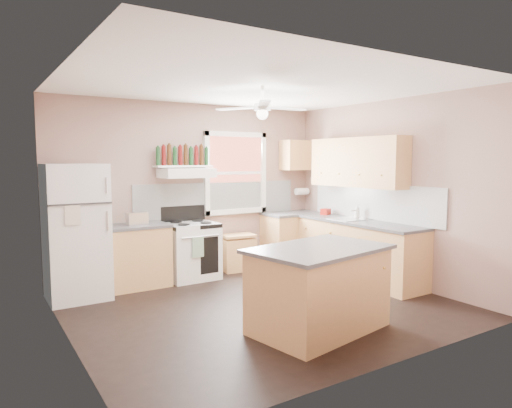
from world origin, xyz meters
TOP-DOWN VIEW (x-y plane):
  - floor at (0.00, 0.00)m, footprint 4.50×4.50m
  - ceiling at (0.00, 0.00)m, footprint 4.50×4.50m
  - wall_back at (0.00, 2.02)m, footprint 4.50×0.05m
  - wall_right at (2.27, 0.00)m, footprint 0.05×4.00m
  - wall_left at (-2.27, 0.00)m, footprint 0.05×4.00m
  - backsplash_back at (0.45, 1.99)m, footprint 2.90×0.03m
  - backsplash_right at (2.23, 0.30)m, footprint 0.03×2.60m
  - window_view at (0.75, 1.98)m, footprint 1.00×0.02m
  - window_frame at (0.75, 1.96)m, footprint 1.16×0.07m
  - refrigerator at (-1.88, 1.56)m, footprint 0.75×0.73m
  - base_cabinet_left at (-1.06, 1.70)m, footprint 0.90×0.60m
  - counter_left at (-1.06, 1.70)m, footprint 0.92×0.62m
  - toaster at (-1.04, 1.65)m, footprint 0.28×0.17m
  - stove at (-0.20, 1.68)m, footprint 0.75×0.64m
  - range_hood at (-0.23, 1.75)m, footprint 0.78×0.50m
  - bottle_shelf at (-0.23, 1.87)m, footprint 0.90×0.26m
  - cart at (0.67, 1.75)m, footprint 0.57×0.41m
  - base_cabinet_corner at (1.75, 1.70)m, footprint 1.00×0.60m
  - base_cabinet_right at (1.95, 0.30)m, footprint 0.60×2.20m
  - counter_corner at (1.75, 1.70)m, footprint 1.02×0.62m
  - counter_right at (1.94, 0.30)m, footprint 0.62×2.22m
  - sink at (1.94, 0.50)m, footprint 0.55×0.45m
  - faucet at (2.10, 0.50)m, footprint 0.03×0.03m
  - upper_cabinet_right at (2.08, 0.50)m, footprint 0.33×1.80m
  - upper_cabinet_corner at (1.95, 1.83)m, footprint 0.60×0.33m
  - paper_towel at (2.07, 1.86)m, footprint 0.26×0.12m
  - island at (0.07, -1.00)m, footprint 1.53×1.11m
  - island_top at (0.07, -1.00)m, footprint 1.62×1.21m
  - ceiling_fan_hub at (0.00, 0.00)m, footprint 0.20×0.20m
  - soap_bottle at (2.11, 0.51)m, footprint 0.12×0.12m
  - red_caddy at (2.04, 1.17)m, footprint 0.21×0.18m
  - wine_bottles at (-0.23, 1.87)m, footprint 0.86×0.06m

SIDE VIEW (x-z plane):
  - floor at x=0.00m, z-range 0.00..0.00m
  - cart at x=0.67m, z-range 0.00..0.53m
  - base_cabinet_left at x=-1.06m, z-range 0.00..0.86m
  - stove at x=-0.20m, z-range 0.00..0.86m
  - base_cabinet_corner at x=1.75m, z-range 0.00..0.86m
  - base_cabinet_right at x=1.95m, z-range 0.00..0.86m
  - island at x=0.07m, z-range 0.00..0.86m
  - counter_left at x=-1.06m, z-range 0.86..0.90m
  - counter_corner at x=1.75m, z-range 0.86..0.90m
  - counter_right at x=1.94m, z-range 0.86..0.90m
  - island_top at x=0.07m, z-range 0.86..0.90m
  - refrigerator at x=-1.88m, z-range 0.00..1.77m
  - sink at x=1.94m, z-range 0.88..0.91m
  - red_caddy at x=2.04m, z-range 0.90..1.00m
  - faucet at x=2.10m, z-range 0.90..1.04m
  - toaster at x=-1.04m, z-range 0.90..1.08m
  - soap_bottle at x=2.11m, z-range 0.90..1.12m
  - backsplash_back at x=0.45m, z-range 0.90..1.45m
  - backsplash_right at x=2.23m, z-range 0.90..1.45m
  - paper_towel at x=2.07m, z-range 1.19..1.31m
  - wall_back at x=0.00m, z-range 0.00..2.70m
  - wall_right at x=2.27m, z-range 0.00..2.70m
  - wall_left at x=-2.27m, z-range 0.00..2.70m
  - window_view at x=0.75m, z-range 1.00..2.20m
  - window_frame at x=0.75m, z-range 0.92..2.28m
  - range_hood at x=-0.23m, z-range 1.55..1.69m
  - bottle_shelf at x=-0.23m, z-range 1.71..1.73m
  - upper_cabinet_right at x=2.08m, z-range 1.40..2.16m
  - wine_bottles at x=-0.23m, z-range 1.72..2.03m
  - upper_cabinet_corner at x=1.95m, z-range 1.64..2.16m
  - ceiling_fan_hub at x=0.00m, z-range 2.41..2.49m
  - ceiling at x=0.00m, z-range 2.70..2.70m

